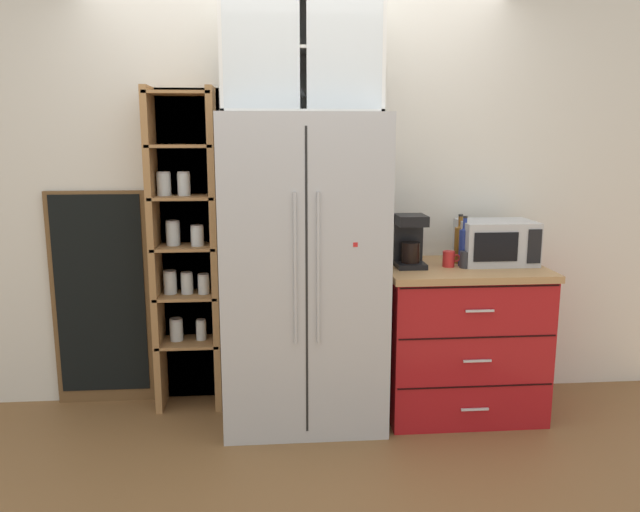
{
  "coord_description": "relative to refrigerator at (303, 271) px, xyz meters",
  "views": [
    {
      "loc": [
        -0.2,
        -3.53,
        1.67
      ],
      "look_at": [
        0.1,
        0.0,
        0.99
      ],
      "focal_mm": 34.97,
      "sensor_mm": 36.0,
      "label": 1
    }
  ],
  "objects": [
    {
      "name": "counter_cabinet",
      "position": [
        0.96,
        0.02,
        -0.44
      ],
      "size": [
        0.95,
        0.68,
        0.91
      ],
      "color": "#A8161C",
      "rests_on": "ground"
    },
    {
      "name": "refrigerator",
      "position": [
        0.0,
        0.0,
        0.0
      ],
      "size": [
        0.92,
        0.71,
        1.79
      ],
      "color": "#B7BABF",
      "rests_on": "ground"
    },
    {
      "name": "bottle_amber",
      "position": [
        0.96,
        0.1,
        0.15
      ],
      "size": [
        0.07,
        0.07,
        0.3
      ],
      "color": "brown",
      "rests_on": "counter_cabinet"
    },
    {
      "name": "pantry_shelf_column",
      "position": [
        -0.7,
        0.27,
        0.1
      ],
      "size": [
        0.44,
        0.3,
        1.95
      ],
      "color": "brown",
      "rests_on": "ground"
    },
    {
      "name": "ground_plane",
      "position": [
        -0.0,
        -0.0,
        -0.9
      ],
      "size": [
        10.64,
        10.64,
        0.0
      ],
      "primitive_type": "plane",
      "color": "brown"
    },
    {
      "name": "wall_back_cream",
      "position": [
        -0.0,
        0.4,
        0.38
      ],
      "size": [
        4.95,
        0.1,
        2.55
      ],
      "primitive_type": "cube",
      "color": "silver",
      "rests_on": "ground"
    },
    {
      "name": "chalkboard_menu",
      "position": [
        -1.24,
        0.32,
        -0.22
      ],
      "size": [
        0.6,
        0.04,
        1.35
      ],
      "color": "brown",
      "rests_on": "ground"
    },
    {
      "name": "bottle_cobalt",
      "position": [
        0.96,
        0.01,
        0.15
      ],
      "size": [
        0.06,
        0.06,
        0.3
      ],
      "color": "navy",
      "rests_on": "counter_cabinet"
    },
    {
      "name": "mug_red",
      "position": [
        0.86,
        -0.01,
        0.06
      ],
      "size": [
        0.11,
        0.07,
        0.09
      ],
      "color": "red",
      "rests_on": "counter_cabinet"
    },
    {
      "name": "microwave",
      "position": [
        1.17,
        0.07,
        0.14
      ],
      "size": [
        0.44,
        0.33,
        0.26
      ],
      "color": "#B7BABF",
      "rests_on": "counter_cabinet"
    },
    {
      "name": "coffee_maker",
      "position": [
        0.63,
        0.03,
        0.17
      ],
      "size": [
        0.17,
        0.2,
        0.31
      ],
      "color": "black",
      "rests_on": "counter_cabinet"
    },
    {
      "name": "mug_charcoal",
      "position": [
        0.96,
        -0.04,
        0.06
      ],
      "size": [
        0.11,
        0.08,
        0.1
      ],
      "color": "#2D2D33",
      "rests_on": "counter_cabinet"
    },
    {
      "name": "upper_cabinet",
      "position": [
        -0.0,
        0.05,
        1.23
      ],
      "size": [
        0.88,
        0.32,
        0.68
      ],
      "color": "silver",
      "rests_on": "refrigerator"
    }
  ]
}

